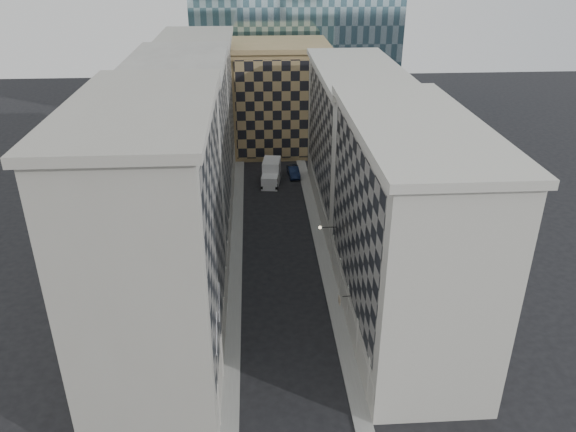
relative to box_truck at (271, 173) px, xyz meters
name	(u,v)px	position (x,y,z in m)	size (l,w,h in m)	color
sidewalk_west	(236,252)	(-5.09, -21.75, -1.44)	(1.50, 100.00, 0.15)	gray
sidewalk_east	(322,249)	(5.41, -21.75, -1.44)	(1.50, 100.00, 0.15)	gray
bldg_left_a	(157,245)	(-10.72, -40.75, 10.31)	(10.80, 22.80, 23.70)	#A39F93
bldg_left_b	(185,157)	(-10.72, -18.75, 9.81)	(10.80, 22.80, 22.70)	gray
bldg_left_c	(200,111)	(-10.72, 3.25, 9.31)	(10.80, 22.80, 21.70)	#A39F93
bldg_right_a	(405,230)	(11.04, -36.75, 8.80)	(10.80, 26.80, 20.70)	beige
bldg_right_b	(355,141)	(11.05, -9.75, 8.33)	(10.80, 28.80, 19.70)	beige
tan_block	(279,97)	(2.16, 16.14, 7.92)	(16.80, 14.80, 18.80)	#9E8854
flagpoles_left	(218,317)	(-5.74, -45.75, 6.48)	(0.10, 6.33, 2.33)	gray
bracket_lamp	(322,227)	(4.54, -27.75, 4.68)	(1.98, 0.36, 0.36)	black
box_truck	(271,173)	(0.00, 0.00, 0.00)	(3.41, 6.64, 3.49)	white
dark_car	(293,172)	(3.66, 2.39, -0.74)	(1.65, 4.75, 1.56)	#0E1833
shop_sign	(340,300)	(5.12, -38.11, 2.32)	(1.18, 0.75, 0.83)	black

